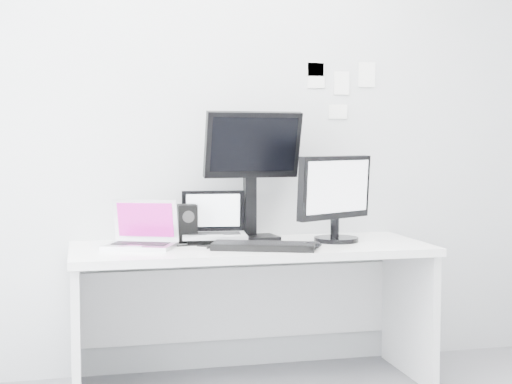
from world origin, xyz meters
TOP-DOWN VIEW (x-y plane):
  - back_wall at (0.00, 1.60)m, footprint 3.60×0.00m
  - desk at (0.00, 1.25)m, footprint 1.80×0.70m
  - macbook at (-0.56, 1.26)m, footprint 0.40×0.36m
  - speaker at (-0.30, 1.42)m, footprint 0.13×0.13m
  - dell_laptop at (-0.17, 1.38)m, footprint 0.36×0.29m
  - rear_monitor at (0.04, 1.43)m, footprint 0.53×0.23m
  - samsung_monitor at (0.46, 1.27)m, footprint 0.56×0.45m
  - keyboard at (0.02, 1.08)m, footprint 0.53×0.34m
  - mouse at (0.25, 1.03)m, footprint 0.14×0.11m
  - wall_note_0 at (0.45, 1.59)m, footprint 0.10×0.00m
  - wall_note_1 at (0.60, 1.59)m, footprint 0.09×0.00m
  - wall_note_2 at (0.75, 1.59)m, footprint 0.10×0.00m
  - wall_note_3 at (0.58, 1.59)m, footprint 0.11×0.00m
  - wall_note_4 at (0.44, 1.59)m, footprint 0.10×0.00m

SIDE VIEW (x-z plane):
  - desk at x=0.00m, z-range 0.00..0.73m
  - keyboard at x=0.02m, z-range 0.73..0.76m
  - mouse at x=0.25m, z-range 0.73..0.77m
  - speaker at x=-0.30m, z-range 0.73..0.93m
  - macbook at x=-0.56m, z-range 0.73..0.98m
  - dell_laptop at x=-0.17m, z-range 0.73..1.00m
  - samsung_monitor at x=0.46m, z-range 0.73..1.20m
  - rear_monitor at x=0.04m, z-range 0.73..1.43m
  - back_wall at x=0.00m, z-range -0.45..3.15m
  - wall_note_3 at x=0.58m, z-range 1.38..1.46m
  - wall_note_1 at x=0.60m, z-range 1.52..1.65m
  - wall_note_0 at x=0.45m, z-range 1.55..1.69m
  - wall_note_2 at x=0.75m, z-range 1.56..1.70m
  - wall_note_4 at x=0.44m, z-range 1.62..1.70m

